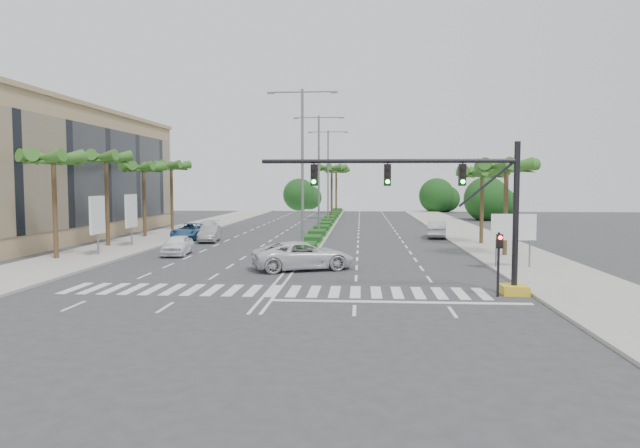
{
  "coord_description": "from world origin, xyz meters",
  "views": [
    {
      "loc": [
        4.25,
        -27.24,
        5.26
      ],
      "look_at": [
        1.99,
        4.15,
        3.0
      ],
      "focal_mm": 32.0,
      "sensor_mm": 36.0,
      "label": 1
    }
  ],
  "objects_px": {
    "car_parked_b": "(210,234)",
    "car_parked_c": "(190,231)",
    "car_parked_a": "(178,245)",
    "car_parked_d": "(207,227)",
    "car_crossing": "(303,256)",
    "car_right": "(437,229)"
  },
  "relations": [
    {
      "from": "car_parked_b",
      "to": "car_parked_c",
      "type": "height_order",
      "value": "car_parked_c"
    },
    {
      "from": "car_parked_a",
      "to": "car_parked_d",
      "type": "xyz_separation_m",
      "value": [
        -2.65,
        17.67,
        -0.07
      ]
    },
    {
      "from": "car_parked_c",
      "to": "car_crossing",
      "type": "xyz_separation_m",
      "value": [
        12.55,
        -18.05,
        0.11
      ]
    },
    {
      "from": "car_parked_b",
      "to": "car_parked_d",
      "type": "xyz_separation_m",
      "value": [
        -2.49,
        8.22,
        -0.06
      ]
    },
    {
      "from": "car_parked_a",
      "to": "car_right",
      "type": "height_order",
      "value": "car_right"
    },
    {
      "from": "car_parked_a",
      "to": "car_parked_b",
      "type": "distance_m",
      "value": 9.46
    },
    {
      "from": "car_parked_a",
      "to": "car_parked_d",
      "type": "height_order",
      "value": "car_parked_a"
    },
    {
      "from": "car_parked_b",
      "to": "car_parked_d",
      "type": "bearing_deg",
      "value": 100.68
    },
    {
      "from": "car_parked_c",
      "to": "car_crossing",
      "type": "relative_size",
      "value": 0.88
    },
    {
      "from": "car_parked_d",
      "to": "car_crossing",
      "type": "relative_size",
      "value": 0.74
    },
    {
      "from": "car_parked_c",
      "to": "car_right",
      "type": "distance_m",
      "value": 23.55
    },
    {
      "from": "car_parked_b",
      "to": "car_crossing",
      "type": "bearing_deg",
      "value": -63.69
    },
    {
      "from": "car_parked_b",
      "to": "car_parked_c",
      "type": "relative_size",
      "value": 0.81
    },
    {
      "from": "car_parked_a",
      "to": "car_parked_c",
      "type": "relative_size",
      "value": 0.8
    },
    {
      "from": "car_parked_d",
      "to": "car_parked_c",
      "type": "bearing_deg",
      "value": -90.07
    },
    {
      "from": "car_parked_b",
      "to": "car_crossing",
      "type": "height_order",
      "value": "car_crossing"
    },
    {
      "from": "car_parked_a",
      "to": "car_crossing",
      "type": "xyz_separation_m",
      "value": [
        9.9,
        -6.36,
        0.12
      ]
    },
    {
      "from": "car_parked_b",
      "to": "car_crossing",
      "type": "distance_m",
      "value": 18.74
    },
    {
      "from": "car_parked_b",
      "to": "car_right",
      "type": "xyz_separation_m",
      "value": [
        20.86,
        5.35,
        0.07
      ]
    },
    {
      "from": "car_parked_a",
      "to": "car_parked_c",
      "type": "height_order",
      "value": "car_parked_c"
    },
    {
      "from": "car_parked_c",
      "to": "car_crossing",
      "type": "height_order",
      "value": "car_crossing"
    },
    {
      "from": "car_parked_a",
      "to": "car_crossing",
      "type": "bearing_deg",
      "value": -37.38
    }
  ]
}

